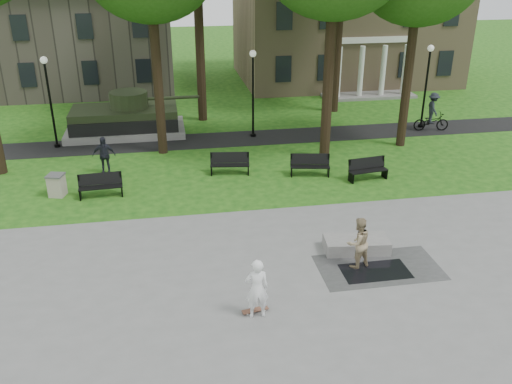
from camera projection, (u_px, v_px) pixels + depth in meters
ground at (297, 245)px, 19.14m from camera, size 120.00×120.00×0.00m
plaza at (341, 336)px, 14.64m from camera, size 22.00×16.00×0.02m
footpath at (245, 138)px, 29.92m from camera, size 44.00×2.60×0.01m
building_right at (344, 22)px, 42.27m from camera, size 17.00×12.00×8.60m
building_left at (67, 38)px, 39.75m from camera, size 15.00×10.00×7.20m
lamp_left at (49, 95)px, 27.48m from camera, size 0.36×0.36×4.73m
lamp_mid at (253, 87)px, 29.12m from camera, size 0.36×0.36×4.73m
lamp_right at (427, 80)px, 30.68m from camera, size 0.36×0.36×4.73m
tank_monument at (126, 119)px, 30.36m from camera, size 7.45×3.40×2.40m
puddle at (375, 271)px, 17.56m from camera, size 2.20×1.20×0.00m
concrete_block at (356, 245)px, 18.70m from camera, size 2.29×1.23×0.45m
skateboard at (255, 311)px, 15.60m from camera, size 0.80×0.33×0.07m
skateboarder at (257, 289)px, 15.05m from camera, size 0.68×0.45×1.85m
friend_watching at (358, 243)px, 17.51m from camera, size 1.01×0.88×1.75m
pedestrian_walker at (104, 155)px, 24.94m from camera, size 1.07×0.49×1.78m
cyclist at (432, 115)px, 30.86m from camera, size 2.08×1.21×2.20m
park_bench_0 at (101, 185)px, 22.74m from camera, size 1.82×0.63×1.00m
park_bench_1 at (230, 163)px, 25.05m from camera, size 1.84×0.76×1.00m
park_bench_2 at (310, 164)px, 24.87m from camera, size 1.85×0.85×1.00m
park_bench_3 at (368, 168)px, 24.42m from camera, size 1.85×0.78×1.00m
trash_bin at (57, 185)px, 22.80m from camera, size 0.81×0.81×0.96m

